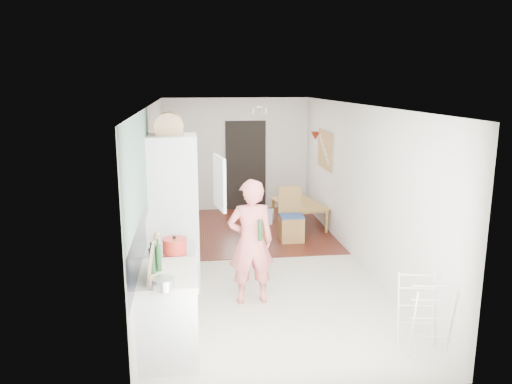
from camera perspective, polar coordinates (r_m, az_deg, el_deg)
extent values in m
cube|color=beige|center=(8.06, 0.24, -8.13)|extent=(3.20, 7.00, 0.01)
cube|color=maroon|center=(9.80, -1.25, -4.31)|extent=(3.20, 3.30, 0.01)
cube|color=gray|center=(5.59, -13.22, 1.95)|extent=(0.02, 3.00, 1.30)
cube|color=black|center=(5.23, -13.34, -6.70)|extent=(0.02, 1.90, 0.50)
cube|color=black|center=(11.17, -1.19, 3.02)|extent=(0.90, 0.04, 2.00)
cube|color=silver|center=(5.49, -9.90, -13.76)|extent=(0.60, 0.90, 0.86)
cube|color=beige|center=(5.30, -10.09, -9.30)|extent=(0.62, 0.92, 0.06)
cube|color=silver|center=(6.17, -9.66, -10.61)|extent=(0.60, 0.60, 0.88)
cube|color=#B1B1B3|center=(6.00, -9.82, -6.56)|extent=(0.60, 0.60, 0.04)
cube|color=silver|center=(6.93, -9.33, -2.44)|extent=(0.66, 0.66, 2.15)
cube|color=silver|center=(6.53, -4.19, 1.07)|extent=(0.14, 0.56, 0.70)
cube|color=white|center=(6.82, -6.87, 1.49)|extent=(0.02, 0.52, 0.66)
cube|color=tan|center=(9.82, 7.91, 4.83)|extent=(0.03, 0.90, 0.70)
cube|color=olive|center=(9.81, 7.83, 4.83)|extent=(0.00, 0.94, 0.74)
cone|color=maroon|center=(10.40, 6.78, 6.40)|extent=(0.18, 0.18, 0.16)
imported|color=#E26D67|center=(6.40, -0.60, -4.46)|extent=(0.74, 0.51, 1.95)
imported|color=olive|center=(10.05, 5.03, -2.76)|extent=(0.85, 1.26, 0.41)
cube|color=gray|center=(8.92, 0.59, -2.80)|extent=(0.51, 0.51, 0.19)
cylinder|color=red|center=(5.84, -9.28, -6.03)|extent=(0.28, 0.28, 0.17)
cylinder|color=#B1B1B3|center=(4.87, -10.57, -10.26)|extent=(0.22, 0.22, 0.11)
cylinder|color=#1D411F|center=(6.24, 0.46, -4.40)|extent=(0.06, 0.06, 0.27)
cylinder|color=#1D411F|center=(5.24, -11.80, -7.71)|extent=(0.07, 0.07, 0.27)
cylinder|color=#1D411F|center=(5.29, -11.09, -7.42)|extent=(0.08, 0.08, 0.28)
cylinder|color=silver|center=(5.40, -11.35, -7.30)|extent=(0.11, 0.11, 0.23)
cylinder|color=tan|center=(5.76, -11.16, -6.11)|extent=(0.07, 0.07, 0.21)
cylinder|color=tan|center=(5.76, -11.34, -6.20)|extent=(0.06, 0.06, 0.20)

